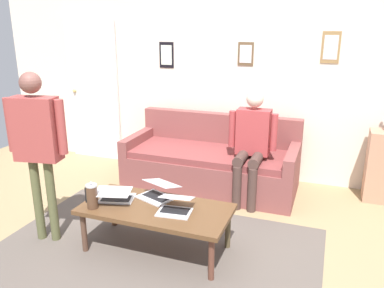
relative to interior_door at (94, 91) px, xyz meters
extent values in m
plane|color=#927B55|center=(-2.09, 2.11, -1.02)|extent=(7.68, 7.68, 0.00)
cube|color=#554C45|center=(-1.99, 2.17, -1.02)|extent=(2.90, 1.99, 0.01)
cube|color=beige|center=(-2.09, -0.09, 0.33)|extent=(7.04, 0.10, 2.70)
cube|color=olive|center=(-3.28, -0.04, 0.70)|extent=(0.21, 0.02, 0.36)
cube|color=silver|center=(-3.28, -0.03, 0.70)|extent=(0.16, 0.00, 0.28)
cube|color=black|center=(-1.19, -0.04, 0.56)|extent=(0.21, 0.02, 0.34)
cube|color=silver|center=(-1.19, -0.03, 0.56)|extent=(0.16, 0.00, 0.26)
cube|color=brown|center=(-2.28, -0.04, 0.60)|extent=(0.20, 0.02, 0.29)
cube|color=silver|center=(-2.28, -0.03, 0.60)|extent=(0.15, 0.00, 0.22)
cube|color=white|center=(0.00, 0.00, 0.00)|extent=(0.82, 0.05, 2.05)
sphere|color=tan|center=(0.31, 0.04, 0.00)|extent=(0.06, 0.06, 0.06)
cube|color=brown|center=(-2.02, 0.55, -0.81)|extent=(2.10, 0.90, 0.42)
cube|color=brown|center=(-2.02, 0.57, -0.56)|extent=(1.86, 0.82, 0.08)
cube|color=brown|center=(-2.02, 0.18, -0.37)|extent=(2.10, 0.14, 0.46)
cube|color=brown|center=(-3.00, 0.55, -0.50)|extent=(0.12, 0.90, 0.20)
cube|color=brown|center=(-1.03, 0.55, -0.50)|extent=(0.12, 0.90, 0.20)
cube|color=#543720|center=(-1.99, 2.07, -0.62)|extent=(1.33, 0.64, 0.04)
cylinder|color=brown|center=(-2.59, 2.32, -0.83)|extent=(0.05, 0.05, 0.38)
cylinder|color=#4E3428|center=(-1.39, 2.32, -0.83)|extent=(0.05, 0.05, 0.38)
cylinder|color=#4D4028|center=(-2.59, 1.81, -0.83)|extent=(0.05, 0.05, 0.38)
cylinder|color=brown|center=(-1.39, 1.81, -0.83)|extent=(0.05, 0.05, 0.38)
cube|color=silver|center=(-2.18, 2.11, -0.59)|extent=(0.31, 0.25, 0.01)
cube|color=black|center=(-2.18, 2.09, -0.59)|extent=(0.25, 0.15, 0.00)
cube|color=silver|center=(-2.17, 2.03, -0.49)|extent=(0.31, 0.23, 0.06)
cube|color=#A6DBE5|center=(-2.17, 2.03, -0.49)|extent=(0.28, 0.21, 0.05)
cube|color=silver|center=(-1.57, 2.04, -0.59)|extent=(0.37, 0.31, 0.01)
cube|color=black|center=(-1.58, 2.05, -0.59)|extent=(0.29, 0.21, 0.00)
cube|color=silver|center=(-1.60, 2.14, -0.48)|extent=(0.36, 0.30, 0.02)
cube|color=silver|center=(-1.60, 2.14, -0.48)|extent=(0.33, 0.27, 0.01)
cube|color=silver|center=(-1.90, 1.90, -0.59)|extent=(0.38, 0.34, 0.01)
cube|color=black|center=(-1.91, 1.88, -0.59)|extent=(0.30, 0.23, 0.00)
cube|color=silver|center=(-1.93, 1.81, -0.48)|extent=(0.37, 0.32, 0.06)
cube|color=#2E222A|center=(-1.93, 1.82, -0.48)|extent=(0.34, 0.29, 0.05)
cylinder|color=#4C3323|center=(-1.47, 2.27, -0.50)|extent=(0.10, 0.10, 0.21)
cylinder|color=#B7B7BC|center=(-1.47, 2.27, -0.39)|extent=(0.10, 0.10, 0.02)
sphere|color=#B2B2B7|center=(-1.47, 2.27, -0.36)|extent=(0.03, 0.03, 0.03)
cube|color=black|center=(-1.41, 2.27, -0.49)|extent=(0.01, 0.01, 0.14)
cylinder|color=brown|center=(-0.86, 2.27, -0.62)|extent=(0.08, 0.08, 0.81)
cylinder|color=brown|center=(-1.00, 2.25, -0.62)|extent=(0.08, 0.08, 0.81)
cube|color=#963C3A|center=(-0.93, 2.26, 0.07)|extent=(0.43, 0.25, 0.57)
cylinder|color=#963C3A|center=(-0.69, 2.30, 0.10)|extent=(0.09, 0.09, 0.49)
cylinder|color=#963C3A|center=(-1.17, 2.22, 0.10)|extent=(0.09, 0.09, 0.49)
sphere|color=brown|center=(-0.93, 2.26, 0.48)|extent=(0.19, 0.19, 0.19)
cylinder|color=#46312B|center=(-2.64, 1.01, -0.77)|extent=(0.10, 0.10, 0.50)
cylinder|color=#46312B|center=(-2.47, 1.01, -0.77)|extent=(0.10, 0.10, 0.50)
cylinder|color=#46312B|center=(-2.64, 0.83, -0.47)|extent=(0.12, 0.40, 0.12)
cylinder|color=#46312B|center=(-2.47, 0.83, -0.47)|extent=(0.12, 0.40, 0.12)
cube|color=#A5393A|center=(-2.55, 0.65, -0.21)|extent=(0.37, 0.20, 0.52)
cylinder|color=#A5393A|center=(-2.79, 0.70, -0.19)|extent=(0.08, 0.08, 0.42)
cylinder|color=#A5393A|center=(-2.32, 0.70, -0.19)|extent=(0.08, 0.08, 0.42)
sphere|color=beige|center=(-2.55, 0.65, 0.16)|extent=(0.19, 0.19, 0.19)
camera|label=1|loc=(-3.37, 4.88, 0.96)|focal=36.22mm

